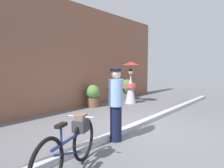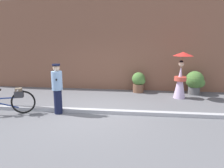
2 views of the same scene
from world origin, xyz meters
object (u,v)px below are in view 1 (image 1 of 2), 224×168
object	(u,v)px
person_with_parasol	(131,82)
potted_plant_small	(128,88)
bicycle_near_officer	(71,144)
person_officer	(116,103)
potted_plant_by_door	(93,95)

from	to	relation	value
person_with_parasol	potted_plant_small	size ratio (longest dim) A/B	1.84
bicycle_near_officer	potted_plant_small	xyz separation A→B (m)	(6.63, 3.36, 0.11)
person_officer	person_with_parasol	distance (m)	4.92
person_officer	person_with_parasol	world-z (taller)	person_with_parasol
potted_plant_by_door	potted_plant_small	size ratio (longest dim) A/B	0.89
bicycle_near_officer	potted_plant_by_door	bearing A→B (deg)	39.30
bicycle_near_officer	potted_plant_by_door	distance (m)	5.41
bicycle_near_officer	person_with_parasol	bearing A→B (deg)	24.51
person_officer	person_with_parasol	size ratio (longest dim) A/B	0.86
potted_plant_small	potted_plant_by_door	bearing A→B (deg)	178.36
bicycle_near_officer	person_officer	bearing A→B (deg)	10.31
bicycle_near_officer	potted_plant_small	world-z (taller)	potted_plant_small
person_with_parasol	person_officer	bearing A→B (deg)	-150.94
potted_plant_by_door	potted_plant_small	bearing A→B (deg)	-1.64
bicycle_near_officer	potted_plant_small	bearing A→B (deg)	26.84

